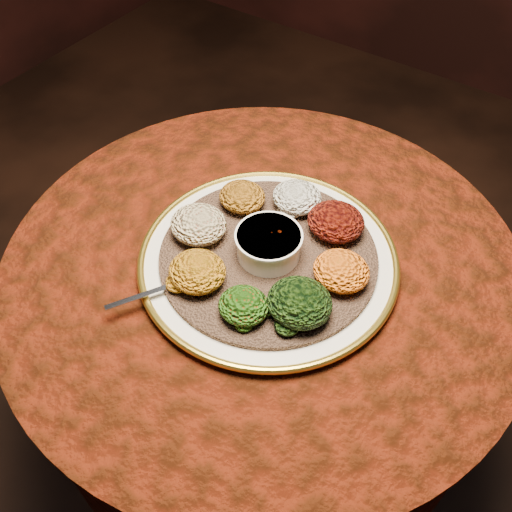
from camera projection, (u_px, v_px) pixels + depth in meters
The scene contains 13 objects.
table at pixel (262, 316), 1.18m from camera, with size 0.96×0.96×0.73m.
platter at pixel (268, 260), 1.03m from camera, with size 0.57×0.57×0.02m.
injera at pixel (268, 256), 1.02m from camera, with size 0.39×0.39×0.01m, color brown.
stew_bowl at pixel (269, 243), 0.99m from camera, with size 0.12×0.12×0.05m.
spoon at pixel (174, 284), 0.96m from camera, with size 0.09×0.13×0.01m.
portion_ayib at pixel (297, 197), 1.08m from camera, with size 0.09×0.09×0.05m, color silver.
portion_kitfo at pixel (336, 222), 1.03m from camera, with size 0.11×0.10×0.05m, color black.
portion_tikil at pixel (341, 271), 0.96m from camera, with size 0.10×0.09×0.05m, color #B3670E.
portion_gomen at pixel (299, 303), 0.91m from camera, with size 0.11×0.10×0.05m, color black.
portion_mixveg at pixel (244, 306), 0.92m from camera, with size 0.08×0.08×0.04m, color #982209.
portion_kik at pixel (197, 271), 0.96m from camera, with size 0.10×0.09×0.05m, color #B66710.
portion_timatim at pixel (199, 224), 1.03m from camera, with size 0.10×0.10×0.05m, color maroon.
portion_shiro at pixel (242, 197), 1.08m from camera, with size 0.09×0.09×0.04m, color #9F5B13.
Camera 1 is at (0.37, -0.57, 1.52)m, focal length 40.00 mm.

